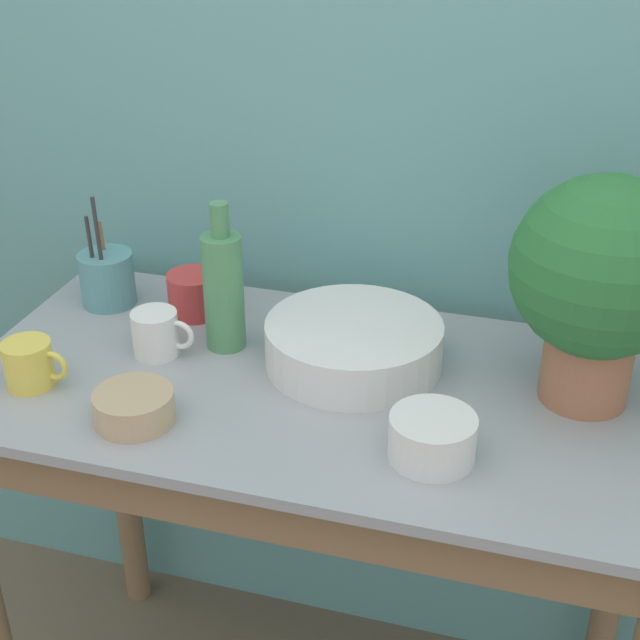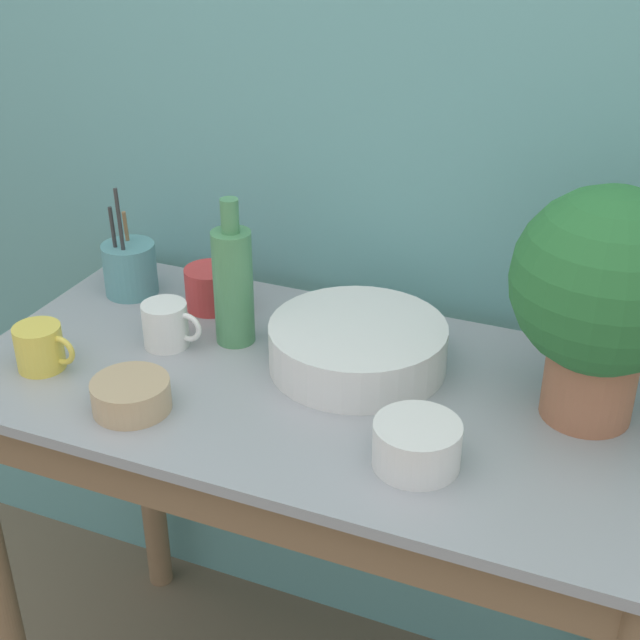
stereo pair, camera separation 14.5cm
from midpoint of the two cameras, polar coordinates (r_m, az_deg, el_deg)
The scene contains 11 objects.
wall_back at distance 1.70m, azimuth 0.99°, elevation 10.94°, with size 6.00×0.05×2.40m.
counter_table at distance 1.61m, azimuth -2.85°, elevation -10.56°, with size 1.22×0.62×0.90m.
potted_plant at distance 1.41m, azimuth 14.78°, elevation 2.63°, with size 0.29×0.29×0.38m.
bowl_wash_large at distance 1.54m, azimuth -0.51°, elevation -1.61°, with size 0.31×0.31×0.08m.
bottle_tall at distance 1.58m, azimuth -8.82°, elevation 1.94°, with size 0.07×0.07×0.27m.
mug_white at distance 1.61m, azimuth -12.97°, elevation -0.92°, with size 0.12×0.08×0.08m.
mug_yellow at distance 1.59m, azimuth -20.60°, elevation -2.73°, with size 0.11×0.08×0.08m.
mug_red at distance 1.74m, azimuth -10.42°, elevation 1.57°, with size 0.13×0.10×0.08m.
bowl_small_enamel_white at distance 1.32m, azimuth 4.08°, elevation -7.62°, with size 0.13×0.13×0.07m.
bowl_small_tan at distance 1.45m, azimuth -14.66°, elevation -5.50°, with size 0.13×0.13×0.05m.
utensil_cup at distance 1.81m, azimuth -15.73°, elevation 2.54°, with size 0.11×0.11×0.23m.
Camera 1 is at (0.36, -0.92, 1.71)m, focal length 50.00 mm.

